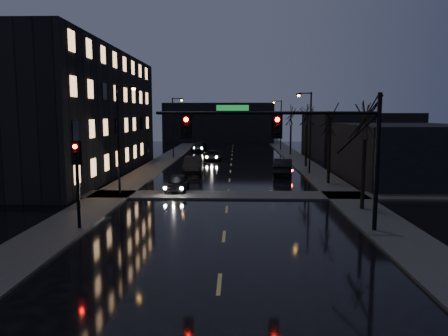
# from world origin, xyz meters

# --- Properties ---
(ground) EXTENTS (160.00, 160.00, 0.00)m
(ground) POSITION_xyz_m (0.00, 0.00, 0.00)
(ground) COLOR black
(ground) RESTS_ON ground
(sidewalk_left) EXTENTS (3.00, 140.00, 0.12)m
(sidewalk_left) POSITION_xyz_m (-8.50, 35.00, 0.06)
(sidewalk_left) COLOR #2D2D2B
(sidewalk_left) RESTS_ON ground
(sidewalk_right) EXTENTS (3.00, 140.00, 0.12)m
(sidewalk_right) POSITION_xyz_m (8.50, 35.00, 0.06)
(sidewalk_right) COLOR #2D2D2B
(sidewalk_right) RESTS_ON ground
(sidewalk_cross) EXTENTS (40.00, 3.00, 0.12)m
(sidewalk_cross) POSITION_xyz_m (0.00, 18.50, 0.06)
(sidewalk_cross) COLOR #2D2D2B
(sidewalk_cross) RESTS_ON ground
(apartment_block) EXTENTS (12.00, 30.00, 12.00)m
(apartment_block) POSITION_xyz_m (-16.50, 30.00, 6.00)
(apartment_block) COLOR black
(apartment_block) RESTS_ON ground
(commercial_right_near) EXTENTS (10.00, 14.00, 5.00)m
(commercial_right_near) POSITION_xyz_m (15.50, 26.00, 2.50)
(commercial_right_near) COLOR black
(commercial_right_near) RESTS_ON ground
(commercial_right_far) EXTENTS (12.00, 18.00, 6.00)m
(commercial_right_far) POSITION_xyz_m (17.00, 48.00, 3.00)
(commercial_right_far) COLOR black
(commercial_right_far) RESTS_ON ground
(far_block) EXTENTS (22.00, 10.00, 8.00)m
(far_block) POSITION_xyz_m (-3.00, 78.00, 4.00)
(far_block) COLOR black
(far_block) RESTS_ON ground
(signal_mast) EXTENTS (11.11, 0.41, 7.00)m
(signal_mast) POSITION_xyz_m (3.85, 9.00, 4.87)
(signal_mast) COLOR black
(signal_mast) RESTS_ON ground
(signal_pole_left) EXTENTS (0.35, 0.41, 4.53)m
(signal_pole_left) POSITION_xyz_m (-7.50, 8.99, 3.01)
(signal_pole_left) COLOR black
(signal_pole_left) RESTS_ON ground
(tree_near) EXTENTS (3.52, 3.52, 8.08)m
(tree_near) POSITION_xyz_m (8.40, 14.00, 6.22)
(tree_near) COLOR black
(tree_near) RESTS_ON ground
(tree_mid_a) EXTENTS (3.30, 3.30, 7.58)m
(tree_mid_a) POSITION_xyz_m (8.40, 24.00, 5.83)
(tree_mid_a) COLOR black
(tree_mid_a) RESTS_ON ground
(tree_mid_b) EXTENTS (3.74, 3.74, 8.59)m
(tree_mid_b) POSITION_xyz_m (8.40, 36.00, 6.61)
(tree_mid_b) COLOR black
(tree_mid_b) RESTS_ON ground
(tree_far) EXTENTS (3.43, 3.43, 7.88)m
(tree_far) POSITION_xyz_m (8.40, 50.00, 6.06)
(tree_far) COLOR black
(tree_far) RESTS_ON ground
(streetlight_l_near) EXTENTS (1.53, 0.28, 8.00)m
(streetlight_l_near) POSITION_xyz_m (-7.58, 18.00, 4.77)
(streetlight_l_near) COLOR black
(streetlight_l_near) RESTS_ON ground
(streetlight_l_far) EXTENTS (1.53, 0.28, 8.00)m
(streetlight_l_far) POSITION_xyz_m (-7.58, 45.00, 4.77)
(streetlight_l_far) COLOR black
(streetlight_l_far) RESTS_ON ground
(streetlight_r_mid) EXTENTS (1.53, 0.28, 8.00)m
(streetlight_r_mid) POSITION_xyz_m (7.58, 30.00, 4.77)
(streetlight_r_mid) COLOR black
(streetlight_r_mid) RESTS_ON ground
(streetlight_r_far) EXTENTS (1.53, 0.28, 8.00)m
(streetlight_r_far) POSITION_xyz_m (7.58, 58.00, 4.77)
(streetlight_r_far) COLOR black
(streetlight_r_far) RESTS_ON ground
(oncoming_car_a) EXTENTS (1.60, 3.95, 1.34)m
(oncoming_car_a) POSITION_xyz_m (-3.91, 20.13, 0.67)
(oncoming_car_a) COLOR black
(oncoming_car_a) RESTS_ON ground
(oncoming_car_b) EXTENTS (2.02, 5.29, 1.72)m
(oncoming_car_b) POSITION_xyz_m (-3.65, 30.15, 0.86)
(oncoming_car_b) COLOR black
(oncoming_car_b) RESTS_ON ground
(oncoming_car_c) EXTENTS (2.34, 4.74, 1.29)m
(oncoming_car_c) POSITION_xyz_m (-2.41, 42.53, 0.65)
(oncoming_car_c) COLOR black
(oncoming_car_c) RESTS_ON ground
(oncoming_car_d) EXTENTS (2.51, 5.23, 1.47)m
(oncoming_car_d) POSITION_xyz_m (-5.29, 56.20, 0.73)
(oncoming_car_d) COLOR black
(oncoming_car_d) RESTS_ON ground
(lead_car) EXTENTS (2.32, 5.06, 1.61)m
(lead_car) POSITION_xyz_m (5.18, 29.69, 0.80)
(lead_car) COLOR black
(lead_car) RESTS_ON ground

